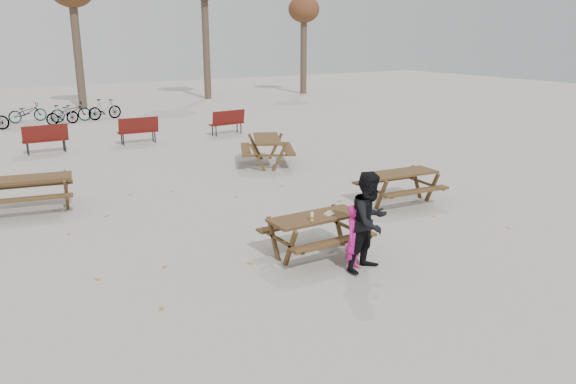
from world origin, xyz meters
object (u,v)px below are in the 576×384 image
child (355,238)px  picnic_table_east (399,188)px  main_picnic_table (316,225)px  soda_bottle (312,217)px  picnic_table_far (267,151)px  picnic_table_north (30,194)px  adult (370,221)px  food_tray (329,214)px

child → picnic_table_east: (3.48, 2.64, -0.20)m
main_picnic_table → soda_bottle: bearing=-138.4°
main_picnic_table → picnic_table_far: bearing=67.4°
child → picnic_table_north: size_ratio=0.62×
soda_bottle → picnic_table_far: soda_bottle is taller
picnic_table_north → picnic_table_far: 7.32m
soda_bottle → picnic_table_far: 7.98m
adult → picnic_table_north: adult is taller
child → main_picnic_table: bearing=79.7°
soda_bottle → picnic_table_north: 7.20m
food_tray → picnic_table_east: size_ratio=0.10×
adult → picnic_table_east: 4.30m
child → picnic_table_far: child is taller
picnic_table_east → picnic_table_north: 8.88m
main_picnic_table → picnic_table_north: picnic_table_north is taller
soda_bottle → adult: 1.08m
picnic_table_north → picnic_table_far: size_ratio=0.94×
main_picnic_table → adult: adult is taller
adult → picnic_table_east: bearing=26.5°
soda_bottle → child: child is taller
soda_bottle → picnic_table_east: 4.35m
picnic_table_east → picnic_table_north: size_ratio=0.96×
main_picnic_table → child: size_ratio=1.50×
main_picnic_table → adult: bearing=-68.9°
picnic_table_east → picnic_table_north: (-7.89, 4.07, 0.02)m
main_picnic_table → picnic_table_east: picnic_table_east is taller
food_tray → picnic_table_east: bearing=27.4°
picnic_table_east → food_tray: bearing=-147.5°
soda_bottle → picnic_table_north: (-4.00, 5.96, -0.43)m
picnic_table_north → picnic_table_far: (7.19, 1.34, 0.02)m
picnic_table_north → main_picnic_table: bearing=-42.8°
soda_bottle → picnic_table_east: soda_bottle is taller
food_tray → child: child is taller
main_picnic_table → soda_bottle: 0.39m
soda_bottle → picnic_table_far: size_ratio=0.08×
food_tray → picnic_table_far: picnic_table_far is taller
soda_bottle → food_tray: bearing=14.2°
child → picnic_table_east: size_ratio=0.65×
picnic_table_north → adult: bearing=-44.8°
food_tray → child: (-0.06, -0.87, -0.19)m
food_tray → main_picnic_table: bearing=163.4°
main_picnic_table → soda_bottle: soda_bottle is taller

